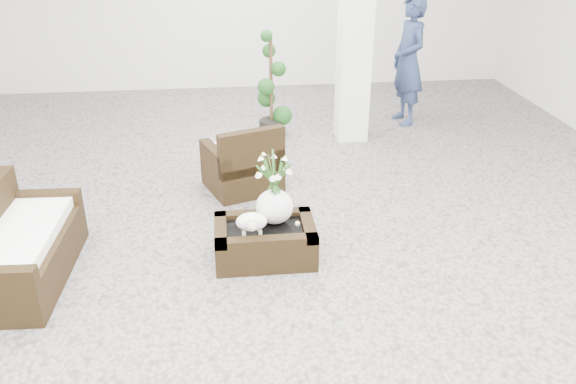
{
  "coord_description": "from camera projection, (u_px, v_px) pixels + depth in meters",
  "views": [
    {
      "loc": [
        -0.53,
        -4.78,
        2.93
      ],
      "look_at": [
        0.0,
        -0.1,
        0.62
      ],
      "focal_mm": 36.75,
      "sensor_mm": 36.0,
      "label": 1
    }
  ],
  "objects": [
    {
      "name": "ground",
      "position": [
        287.0,
        246.0,
        5.61
      ],
      "size": [
        11.0,
        11.0,
        0.0
      ],
      "primitive_type": "plane",
      "color": "gray",
      "rests_on": "ground"
    },
    {
      "name": "column",
      "position": [
        356.0,
        7.0,
        7.46
      ],
      "size": [
        0.4,
        0.4,
        3.5
      ],
      "primitive_type": "cube",
      "color": "white",
      "rests_on": "ground"
    },
    {
      "name": "coffee_table",
      "position": [
        265.0,
        243.0,
        5.36
      ],
      "size": [
        0.9,
        0.6,
        0.31
      ],
      "primitive_type": "cube",
      "color": "black",
      "rests_on": "ground"
    },
    {
      "name": "sheep_figurine",
      "position": [
        252.0,
        224.0,
        5.14
      ],
      "size": [
        0.28,
        0.23,
        0.21
      ],
      "primitive_type": "ellipsoid",
      "color": "white",
      "rests_on": "coffee_table"
    },
    {
      "name": "planter_narcissus",
      "position": [
        274.0,
        182.0,
        5.21
      ],
      "size": [
        0.44,
        0.44,
        0.8
      ],
      "primitive_type": null,
      "color": "white",
      "rests_on": "coffee_table"
    },
    {
      "name": "tealight",
      "position": [
        297.0,
        223.0,
        5.33
      ],
      "size": [
        0.04,
        0.04,
        0.03
      ],
      "primitive_type": "cylinder",
      "color": "white",
      "rests_on": "coffee_table"
    },
    {
      "name": "armchair",
      "position": [
        242.0,
        156.0,
        6.58
      ],
      "size": [
        0.94,
        0.93,
        0.79
      ],
      "primitive_type": "cube",
      "rotation": [
        0.0,
        0.0,
        3.49
      ],
      "color": "black",
      "rests_on": "ground"
    },
    {
      "name": "loveseat",
      "position": [
        21.0,
        240.0,
        4.97
      ],
      "size": [
        0.75,
        1.46,
        0.76
      ],
      "primitive_type": "cube",
      "rotation": [
        0.0,
        0.0,
        1.53
      ],
      "color": "black",
      "rests_on": "ground"
    },
    {
      "name": "topiary",
      "position": [
        271.0,
        85.0,
        7.97
      ],
      "size": [
        0.38,
        0.38,
        1.44
      ],
      "primitive_type": null,
      "color": "#164014",
      "rests_on": "ground"
    },
    {
      "name": "shopper",
      "position": [
        409.0,
        61.0,
        8.4
      ],
      "size": [
        0.53,
        0.73,
        1.83
      ],
      "primitive_type": "imported",
      "rotation": [
        0.0,
        0.0,
        -1.42
      ],
      "color": "navy",
      "rests_on": "ground"
    }
  ]
}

